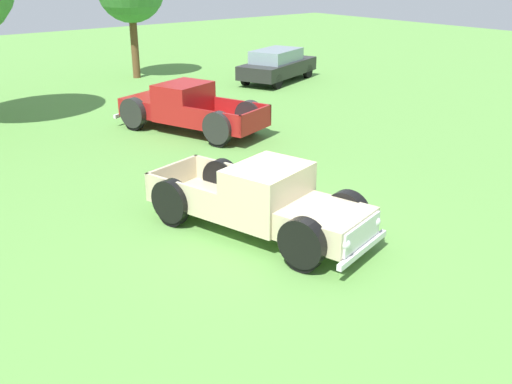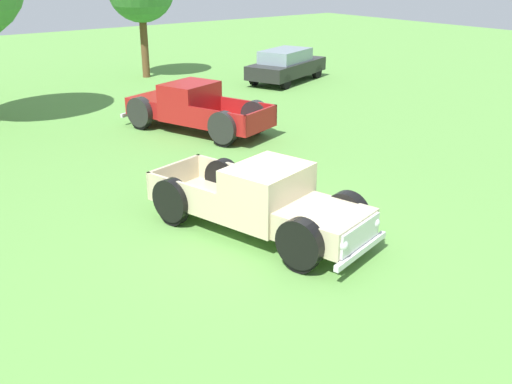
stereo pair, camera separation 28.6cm
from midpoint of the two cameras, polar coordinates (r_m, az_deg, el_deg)
name	(u,v)px [view 1 (the left image)]	position (r m, az deg, el deg)	size (l,w,h in m)	color
ground_plane	(273,235)	(12.23, 1.01, -4.26)	(80.00, 80.00, 0.00)	#5B9342
pickup_truck_foreground	(270,204)	(11.91, 0.70, -1.17)	(2.99, 5.26, 1.52)	#C6B793
pickup_truck_behind_left	(182,108)	(19.84, -7.64, 8.17)	(3.46, 5.58, 1.61)	maroon
sedan_distant_b	(277,65)	(28.03, 1.82, 12.37)	(4.92, 3.34, 1.52)	black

